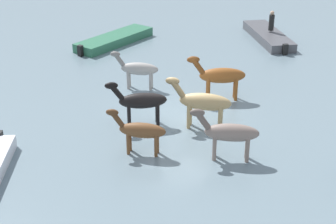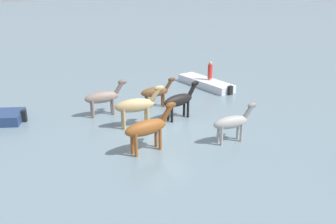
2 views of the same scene
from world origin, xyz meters
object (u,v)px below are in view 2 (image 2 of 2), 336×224
(horse_chestnut_trailing, at_px, (148,127))
(horse_pinto_flank, at_px, (232,122))
(boat_tender_starboard, at_px, (206,84))
(person_spotter_bow, at_px, (210,71))
(horse_gray_outer, at_px, (156,92))
(horse_dun_straggler, at_px, (180,100))
(horse_rear_stallion, at_px, (137,105))
(horse_lead, at_px, (103,97))

(horse_chestnut_trailing, bearing_deg, horse_pinto_flank, -20.74)
(boat_tender_starboard, xyz_separation_m, person_spotter_bow, (-0.18, -0.18, 0.97))
(horse_gray_outer, distance_m, boat_tender_starboard, 5.50)
(horse_dun_straggler, distance_m, boat_tender_starboard, 6.55)
(horse_rear_stallion, bearing_deg, boat_tender_starboard, 39.63)
(boat_tender_starboard, bearing_deg, horse_gray_outer, 106.23)
(horse_dun_straggler, height_order, horse_rear_stallion, horse_rear_stallion)
(horse_lead, relative_size, person_spotter_bow, 2.06)
(horse_rear_stallion, height_order, horse_lead, horse_rear_stallion)
(horse_chestnut_trailing, relative_size, horse_lead, 1.08)
(horse_rear_stallion, bearing_deg, horse_chestnut_trailing, -96.12)
(person_spotter_bow, bearing_deg, boat_tender_starboard, 43.62)
(horse_gray_outer, relative_size, person_spotter_bow, 1.81)
(horse_gray_outer, xyz_separation_m, horse_lead, (0.86, 3.01, 0.12))
(horse_gray_outer, bearing_deg, horse_dun_straggler, -78.07)
(horse_pinto_flank, xyz_separation_m, horse_rear_stallion, (4.41, 2.12, 0.15))
(horse_pinto_flank, distance_m, horse_dun_straggler, 3.78)
(person_spotter_bow, bearing_deg, horse_chestnut_trailing, 117.99)
(horse_gray_outer, distance_m, horse_lead, 3.13)
(horse_pinto_flank, xyz_separation_m, person_spotter_bow, (6.86, -6.04, 0.16))
(horse_lead, xyz_separation_m, boat_tender_starboard, (0.15, -8.37, -0.88))
(horse_lead, height_order, person_spotter_bow, horse_lead)
(horse_chestnut_trailing, relative_size, person_spotter_bow, 2.22)
(person_spotter_bow, bearing_deg, horse_pinto_flank, 138.63)
(boat_tender_starboard, bearing_deg, horse_rear_stallion, 113.84)
(horse_pinto_flank, height_order, boat_tender_starboard, horse_pinto_flank)
(horse_gray_outer, relative_size, horse_dun_straggler, 0.88)
(horse_pinto_flank, bearing_deg, person_spotter_bow, 66.25)
(horse_pinto_flank, xyz_separation_m, horse_lead, (6.89, 2.51, 0.07))
(horse_lead, xyz_separation_m, person_spotter_bow, (-0.04, -8.54, 0.09))
(horse_pinto_flank, distance_m, person_spotter_bow, 9.14)
(horse_gray_outer, bearing_deg, horse_pinto_flank, -76.49)
(horse_pinto_flank, height_order, horse_dun_straggler, horse_dun_straggler)
(horse_lead, distance_m, boat_tender_starboard, 8.42)
(horse_pinto_flank, relative_size, horse_rear_stallion, 0.87)
(horse_gray_outer, distance_m, horse_chestnut_trailing, 5.82)
(horse_pinto_flank, bearing_deg, horse_dun_straggler, 103.79)
(horse_chestnut_trailing, height_order, horse_lead, horse_chestnut_trailing)
(boat_tender_starboard, bearing_deg, horse_pinto_flank, 145.80)
(horse_gray_outer, xyz_separation_m, boat_tender_starboard, (1.01, -5.36, -0.76))
(horse_lead, bearing_deg, boat_tender_starboard, 15.57)
(person_spotter_bow, bearing_deg, horse_dun_straggler, 118.05)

